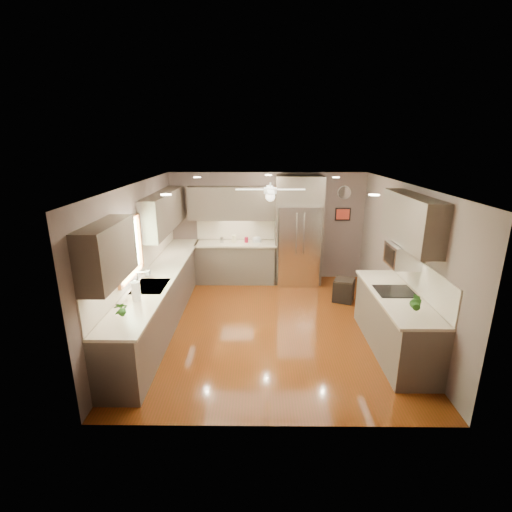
{
  "coord_description": "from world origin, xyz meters",
  "views": [
    {
      "loc": [
        -0.18,
        -6.02,
        3.15
      ],
      "look_at": [
        -0.25,
        0.6,
        1.11
      ],
      "focal_mm": 26.0,
      "sensor_mm": 36.0,
      "label": 1
    }
  ],
  "objects_px": {
    "soap_bottle": "(148,273)",
    "potted_plant_left": "(120,309)",
    "potted_plant_right": "(417,303)",
    "bowl": "(257,241)",
    "canister_d": "(246,240)",
    "refrigerator": "(298,233)",
    "stool": "(344,290)",
    "canister_c": "(234,239)",
    "paper_towel": "(136,291)",
    "canister_b": "(222,240)",
    "microwave": "(403,255)"
  },
  "relations": [
    {
      "from": "canister_b",
      "to": "microwave",
      "type": "height_order",
      "value": "microwave"
    },
    {
      "from": "refrigerator",
      "to": "stool",
      "type": "xyz_separation_m",
      "value": [
        0.86,
        -1.09,
        -0.95
      ]
    },
    {
      "from": "canister_c",
      "to": "paper_towel",
      "type": "relative_size",
      "value": 0.51
    },
    {
      "from": "canister_c",
      "to": "microwave",
      "type": "distance_m",
      "value": 3.95
    },
    {
      "from": "soap_bottle",
      "to": "refrigerator",
      "type": "xyz_separation_m",
      "value": [
        2.78,
        2.26,
        0.16
      ]
    },
    {
      "from": "canister_c",
      "to": "bowl",
      "type": "bearing_deg",
      "value": 0.24
    },
    {
      "from": "refrigerator",
      "to": "potted_plant_left",
      "type": "bearing_deg",
      "value": -124.54
    },
    {
      "from": "soap_bottle",
      "to": "microwave",
      "type": "bearing_deg",
      "value": -6.27
    },
    {
      "from": "paper_towel",
      "to": "soap_bottle",
      "type": "bearing_deg",
      "value": 96.56
    },
    {
      "from": "soap_bottle",
      "to": "paper_towel",
      "type": "height_order",
      "value": "paper_towel"
    },
    {
      "from": "canister_b",
      "to": "stool",
      "type": "bearing_deg",
      "value": -23.23
    },
    {
      "from": "soap_bottle",
      "to": "refrigerator",
      "type": "height_order",
      "value": "refrigerator"
    },
    {
      "from": "potted_plant_left",
      "to": "paper_towel",
      "type": "relative_size",
      "value": 1.04
    },
    {
      "from": "canister_d",
      "to": "potted_plant_right",
      "type": "distance_m",
      "value": 4.41
    },
    {
      "from": "soap_bottle",
      "to": "potted_plant_left",
      "type": "bearing_deg",
      "value": -85.99
    },
    {
      "from": "potted_plant_left",
      "to": "stool",
      "type": "relative_size",
      "value": 0.64
    },
    {
      "from": "potted_plant_right",
      "to": "paper_towel",
      "type": "height_order",
      "value": "potted_plant_right"
    },
    {
      "from": "canister_d",
      "to": "stool",
      "type": "height_order",
      "value": "canister_d"
    },
    {
      "from": "canister_b",
      "to": "soap_bottle",
      "type": "relative_size",
      "value": 0.82
    },
    {
      "from": "canister_b",
      "to": "refrigerator",
      "type": "distance_m",
      "value": 1.75
    },
    {
      "from": "potted_plant_right",
      "to": "refrigerator",
      "type": "height_order",
      "value": "refrigerator"
    },
    {
      "from": "potted_plant_right",
      "to": "canister_c",
      "type": "bearing_deg",
      "value": 126.05
    },
    {
      "from": "canister_d",
      "to": "bowl",
      "type": "relative_size",
      "value": 0.59
    },
    {
      "from": "potted_plant_left",
      "to": "refrigerator",
      "type": "distance_m",
      "value": 4.7
    },
    {
      "from": "potted_plant_right",
      "to": "bowl",
      "type": "distance_m",
      "value": 4.27
    },
    {
      "from": "canister_c",
      "to": "paper_towel",
      "type": "xyz_separation_m",
      "value": [
        -1.2,
        -3.28,
        0.05
      ]
    },
    {
      "from": "refrigerator",
      "to": "soap_bottle",
      "type": "bearing_deg",
      "value": -140.92
    },
    {
      "from": "soap_bottle",
      "to": "potted_plant_left",
      "type": "relative_size",
      "value": 0.51
    },
    {
      "from": "potted_plant_left",
      "to": "refrigerator",
      "type": "relative_size",
      "value": 0.13
    },
    {
      "from": "canister_d",
      "to": "refrigerator",
      "type": "height_order",
      "value": "refrigerator"
    },
    {
      "from": "canister_c",
      "to": "canister_d",
      "type": "relative_size",
      "value": 1.25
    },
    {
      "from": "stool",
      "to": "refrigerator",
      "type": "bearing_deg",
      "value": 128.2
    },
    {
      "from": "canister_c",
      "to": "canister_b",
      "type": "bearing_deg",
      "value": -175.94
    },
    {
      "from": "stool",
      "to": "canister_c",
      "type": "bearing_deg",
      "value": 153.92
    },
    {
      "from": "paper_towel",
      "to": "bowl",
      "type": "bearing_deg",
      "value": 62.21
    },
    {
      "from": "canister_d",
      "to": "potted_plant_left",
      "type": "height_order",
      "value": "potted_plant_left"
    },
    {
      "from": "soap_bottle",
      "to": "paper_towel",
      "type": "relative_size",
      "value": 0.53
    },
    {
      "from": "soap_bottle",
      "to": "bowl",
      "type": "bearing_deg",
      "value": 51.44
    },
    {
      "from": "microwave",
      "to": "paper_towel",
      "type": "xyz_separation_m",
      "value": [
        -3.99,
        -0.52,
        -0.4
      ]
    },
    {
      "from": "potted_plant_right",
      "to": "paper_towel",
      "type": "distance_m",
      "value": 3.9
    },
    {
      "from": "potted_plant_left",
      "to": "microwave",
      "type": "relative_size",
      "value": 0.6
    },
    {
      "from": "canister_d",
      "to": "bowl",
      "type": "height_order",
      "value": "canister_d"
    },
    {
      "from": "potted_plant_right",
      "to": "bowl",
      "type": "relative_size",
      "value": 1.46
    },
    {
      "from": "canister_b",
      "to": "canister_d",
      "type": "xyz_separation_m",
      "value": [
        0.56,
        0.03,
        -0.01
      ]
    },
    {
      "from": "refrigerator",
      "to": "microwave",
      "type": "relative_size",
      "value": 4.45
    },
    {
      "from": "canister_c",
      "to": "paper_towel",
      "type": "distance_m",
      "value": 3.49
    },
    {
      "from": "canister_c",
      "to": "stool",
      "type": "distance_m",
      "value": 2.7
    },
    {
      "from": "potted_plant_left",
      "to": "paper_towel",
      "type": "xyz_separation_m",
      "value": [
        -0.0,
        0.64,
        -0.02
      ]
    },
    {
      "from": "canister_d",
      "to": "refrigerator",
      "type": "bearing_deg",
      "value": -2.83
    },
    {
      "from": "bowl",
      "to": "stool",
      "type": "relative_size",
      "value": 0.43
    }
  ]
}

